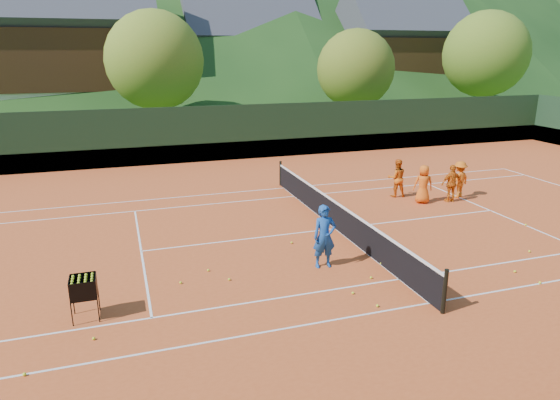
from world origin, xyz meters
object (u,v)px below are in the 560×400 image
object	(u,v)px
student_c	(423,184)
ball_hopper	(83,288)
coach	(324,237)
student_b	(452,183)
chalet_left	(67,53)
student_a	(397,178)
chalet_mid	(249,59)
chalet_right	(398,56)
student_d	(459,179)
tennis_net	(336,215)

from	to	relation	value
student_c	ball_hopper	xyz separation A→B (m)	(-12.30, -5.33, -0.02)
coach	student_c	distance (m)	7.53
coach	student_b	xyz separation A→B (m)	(7.26, 4.20, -0.14)
student_c	chalet_left	xyz separation A→B (m)	(-14.50, 28.32, 4.86)
student_a	student_c	xyz separation A→B (m)	(0.51, -1.13, -0.02)
chalet_mid	chalet_right	size ratio (longest dim) A/B	1.06
coach	student_b	world-z (taller)	coach
student_c	student_d	world-z (taller)	student_c
student_a	ball_hopper	world-z (taller)	student_a
student_b	tennis_net	size ratio (longest dim) A/B	0.12
ball_hopper	student_b	bearing A→B (deg)	20.80
student_d	chalet_right	world-z (taller)	chalet_right
student_d	ball_hopper	bearing A→B (deg)	5.40
student_b	chalet_left	size ratio (longest dim) A/B	0.11
coach	student_a	distance (m)	7.86
student_c	tennis_net	xyz separation A→B (m)	(-4.50, -1.68, -0.26)
student_b	chalet_mid	xyz separation A→B (m)	(0.33, 32.53, 4.22)
student_d	chalet_mid	distance (m)	32.37
coach	tennis_net	world-z (taller)	coach
student_a	student_c	size ratio (longest dim) A/B	1.03
student_d	student_c	bearing A→B (deg)	-9.21
student_b	student_c	xyz separation A→B (m)	(-1.17, 0.22, 0.01)
tennis_net	chalet_mid	distance (m)	34.81
student_c	chalet_mid	world-z (taller)	chalet_mid
student_d	tennis_net	bearing A→B (deg)	0.67
chalet_left	chalet_right	bearing A→B (deg)	0.00
student_d	student_b	bearing A→B (deg)	16.42
student_c	chalet_right	world-z (taller)	chalet_right
coach	student_b	size ratio (longest dim) A/B	1.19
tennis_net	student_b	bearing A→B (deg)	14.52
chalet_left	chalet_right	distance (m)	30.00
tennis_net	chalet_left	bearing A→B (deg)	108.43
coach	chalet_right	bearing A→B (deg)	60.55
student_a	student_b	world-z (taller)	student_a
student_c	student_d	xyz separation A→B (m)	(1.85, 0.22, -0.01)
student_a	student_d	bearing A→B (deg)	171.90
student_a	student_c	distance (m)	1.24
student_b	tennis_net	bearing A→B (deg)	18.10
tennis_net	chalet_right	bearing A→B (deg)	56.31
student_d	chalet_right	distance (m)	31.55
student_d	ball_hopper	world-z (taller)	student_d
student_d	chalet_left	size ratio (longest dim) A/B	0.11
student_a	chalet_right	xyz separation A→B (m)	(16.01, 27.19, 4.45)
coach	chalet_left	xyz separation A→B (m)	(-8.41, 32.73, 4.73)
ball_hopper	chalet_right	bearing A→B (deg)	50.44
coach	chalet_mid	size ratio (longest dim) A/B	0.14
student_a	ball_hopper	xyz separation A→B (m)	(-11.78, -6.46, -0.04)
student_c	tennis_net	world-z (taller)	student_c
tennis_net	student_c	bearing A→B (deg)	20.51
student_b	chalet_mid	distance (m)	32.81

